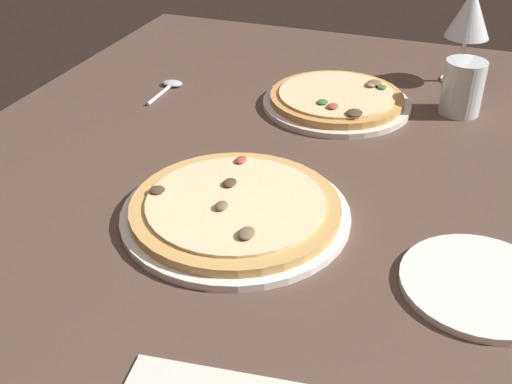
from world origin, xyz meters
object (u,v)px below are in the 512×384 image
pizza_main (235,209)px  spoon (169,86)px  pizza_side (334,100)px  side_plate (481,284)px  wine_glass_far (470,15)px  water_glass (462,90)px

pizza_main → spoon: 45.20cm
pizza_main → pizza_side: same height
pizza_side → spoon: pizza_side is taller
pizza_main → side_plate: size_ratio=1.66×
wine_glass_far → pizza_main: bearing=-22.0°
water_glass → wine_glass_far: bearing=-175.4°
spoon → pizza_side: bearing=95.4°
pizza_main → wine_glass_far: size_ratio=1.68×
water_glass → side_plate: water_glass is taller
pizza_main → spoon: size_ratio=2.63×
spoon → water_glass: bearing=98.3°
pizza_side → spoon: 31.45cm
pizza_side → spoon: size_ratio=2.30×
pizza_main → water_glass: 50.07cm
pizza_main → pizza_side: (-38.73, 3.69, 0.01)cm
wine_glass_far → side_plate: size_ratio=0.99×
side_plate → spoon: bearing=-124.0°
side_plate → pizza_main: bearing=-96.8°
wine_glass_far → spoon: wine_glass_far is taller
wine_glass_far → spoon: size_ratio=1.57×
pizza_main → pizza_side: bearing=174.6°
pizza_side → water_glass: (-4.68, 21.09, 2.95)cm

